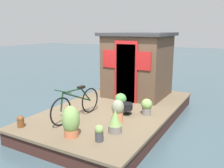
{
  "coord_description": "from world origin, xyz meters",
  "views": [
    {
      "loc": [
        -5.6,
        -3.04,
        2.48
      ],
      "look_at": [
        -0.2,
        0.0,
        1.08
      ],
      "focal_mm": 38.64,
      "sensor_mm": 36.0,
      "label": 1
    }
  ],
  "objects_px": {
    "bicycle": "(77,104)",
    "mooring_bollard": "(21,121)",
    "houseboat_cabin": "(138,64)",
    "potted_plant_mint": "(118,110)",
    "potted_plant_succulent": "(99,133)",
    "charcoal_grill": "(126,107)",
    "potted_plant_geranium": "(147,106)",
    "potted_plant_lavender": "(121,100)",
    "potted_plant_fern": "(115,122)",
    "potted_plant_basil": "(71,122)"
  },
  "relations": [
    {
      "from": "potted_plant_geranium",
      "to": "charcoal_grill",
      "type": "relative_size",
      "value": 1.31
    },
    {
      "from": "potted_plant_succulent",
      "to": "potted_plant_mint",
      "type": "distance_m",
      "value": 1.1
    },
    {
      "from": "houseboat_cabin",
      "to": "potted_plant_mint",
      "type": "height_order",
      "value": "houseboat_cabin"
    },
    {
      "from": "potted_plant_fern",
      "to": "potted_plant_mint",
      "type": "distance_m",
      "value": 0.62
    },
    {
      "from": "bicycle",
      "to": "potted_plant_geranium",
      "type": "distance_m",
      "value": 1.75
    },
    {
      "from": "houseboat_cabin",
      "to": "mooring_bollard",
      "type": "xyz_separation_m",
      "value": [
        -3.73,
        1.16,
        -0.88
      ]
    },
    {
      "from": "houseboat_cabin",
      "to": "charcoal_grill",
      "type": "bearing_deg",
      "value": -164.56
    },
    {
      "from": "bicycle",
      "to": "potted_plant_lavender",
      "type": "bearing_deg",
      "value": -27.46
    },
    {
      "from": "potted_plant_succulent",
      "to": "potted_plant_geranium",
      "type": "height_order",
      "value": "potted_plant_geranium"
    },
    {
      "from": "charcoal_grill",
      "to": "potted_plant_succulent",
      "type": "bearing_deg",
      "value": -172.8
    },
    {
      "from": "bicycle",
      "to": "potted_plant_basil",
      "type": "height_order",
      "value": "bicycle"
    },
    {
      "from": "potted_plant_geranium",
      "to": "charcoal_grill",
      "type": "bearing_deg",
      "value": 119.81
    },
    {
      "from": "potted_plant_lavender",
      "to": "potted_plant_succulent",
      "type": "bearing_deg",
      "value": -164.54
    },
    {
      "from": "mooring_bollard",
      "to": "potted_plant_succulent",
      "type": "bearing_deg",
      "value": -81.93
    },
    {
      "from": "bicycle",
      "to": "mooring_bollard",
      "type": "bearing_deg",
      "value": 144.16
    },
    {
      "from": "houseboat_cabin",
      "to": "potted_plant_geranium",
      "type": "xyz_separation_m",
      "value": [
        -1.62,
        -0.96,
        -0.8
      ]
    },
    {
      "from": "houseboat_cabin",
      "to": "mooring_bollard",
      "type": "distance_m",
      "value": 4.01
    },
    {
      "from": "houseboat_cabin",
      "to": "mooring_bollard",
      "type": "height_order",
      "value": "houseboat_cabin"
    },
    {
      "from": "charcoal_grill",
      "to": "potted_plant_mint",
      "type": "bearing_deg",
      "value": -176.66
    },
    {
      "from": "potted_plant_mint",
      "to": "mooring_bollard",
      "type": "relative_size",
      "value": 1.96
    },
    {
      "from": "houseboat_cabin",
      "to": "potted_plant_basil",
      "type": "xyz_separation_m",
      "value": [
        -3.57,
        -0.12,
        -0.71
      ]
    },
    {
      "from": "bicycle",
      "to": "potted_plant_geranium",
      "type": "bearing_deg",
      "value": -51.67
    },
    {
      "from": "bicycle",
      "to": "potted_plant_mint",
      "type": "xyz_separation_m",
      "value": [
        0.31,
        -0.96,
        -0.09
      ]
    },
    {
      "from": "bicycle",
      "to": "potted_plant_fern",
      "type": "relative_size",
      "value": 3.46
    },
    {
      "from": "potted_plant_geranium",
      "to": "potted_plant_mint",
      "type": "bearing_deg",
      "value": 151.81
    },
    {
      "from": "potted_plant_succulent",
      "to": "charcoal_grill",
      "type": "height_order",
      "value": "potted_plant_succulent"
    },
    {
      "from": "potted_plant_fern",
      "to": "potted_plant_geranium",
      "type": "bearing_deg",
      "value": -7.43
    },
    {
      "from": "potted_plant_geranium",
      "to": "mooring_bollard",
      "type": "distance_m",
      "value": 3.0
    },
    {
      "from": "bicycle",
      "to": "potted_plant_fern",
      "type": "bearing_deg",
      "value": -102.21
    },
    {
      "from": "potted_plant_basil",
      "to": "mooring_bollard",
      "type": "bearing_deg",
      "value": 97.5
    },
    {
      "from": "potted_plant_lavender",
      "to": "charcoal_grill",
      "type": "relative_size",
      "value": 1.38
    },
    {
      "from": "potted_plant_succulent",
      "to": "charcoal_grill",
      "type": "distance_m",
      "value": 1.61
    },
    {
      "from": "houseboat_cabin",
      "to": "potted_plant_succulent",
      "type": "distance_m",
      "value": 3.64
    },
    {
      "from": "potted_plant_mint",
      "to": "mooring_bollard",
      "type": "xyz_separation_m",
      "value": [
        -1.35,
        1.7,
        -0.13
      ]
    },
    {
      "from": "houseboat_cabin",
      "to": "charcoal_grill",
      "type": "distance_m",
      "value": 2.1
    },
    {
      "from": "potted_plant_succulent",
      "to": "charcoal_grill",
      "type": "xyz_separation_m",
      "value": [
        1.6,
        0.2,
        0.03
      ]
    },
    {
      "from": "potted_plant_succulent",
      "to": "charcoal_grill",
      "type": "bearing_deg",
      "value": 7.2
    },
    {
      "from": "bicycle",
      "to": "potted_plant_mint",
      "type": "bearing_deg",
      "value": -71.98
    },
    {
      "from": "houseboat_cabin",
      "to": "potted_plant_succulent",
      "type": "xyz_separation_m",
      "value": [
        -3.47,
        -0.72,
        -0.85
      ]
    },
    {
      "from": "potted_plant_fern",
      "to": "mooring_bollard",
      "type": "relative_size",
      "value": 1.83
    },
    {
      "from": "houseboat_cabin",
      "to": "potted_plant_basil",
      "type": "bearing_deg",
      "value": -178.13
    },
    {
      "from": "potted_plant_lavender",
      "to": "potted_plant_mint",
      "type": "relative_size",
      "value": 0.83
    },
    {
      "from": "potted_plant_lavender",
      "to": "potted_plant_succulent",
      "type": "xyz_separation_m",
      "value": [
        -1.92,
        -0.53,
        -0.07
      ]
    },
    {
      "from": "houseboat_cabin",
      "to": "potted_plant_mint",
      "type": "distance_m",
      "value": 2.56
    },
    {
      "from": "bicycle",
      "to": "potted_plant_mint",
      "type": "height_order",
      "value": "bicycle"
    },
    {
      "from": "potted_plant_lavender",
      "to": "potted_plant_geranium",
      "type": "distance_m",
      "value": 0.78
    },
    {
      "from": "mooring_bollard",
      "to": "houseboat_cabin",
      "type": "bearing_deg",
      "value": -17.22
    },
    {
      "from": "potted_plant_basil",
      "to": "potted_plant_geranium",
      "type": "height_order",
      "value": "potted_plant_basil"
    },
    {
      "from": "potted_plant_basil",
      "to": "potted_plant_geranium",
      "type": "bearing_deg",
      "value": -23.39
    },
    {
      "from": "bicycle",
      "to": "potted_plant_basil",
      "type": "relative_size",
      "value": 2.64
    }
  ]
}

